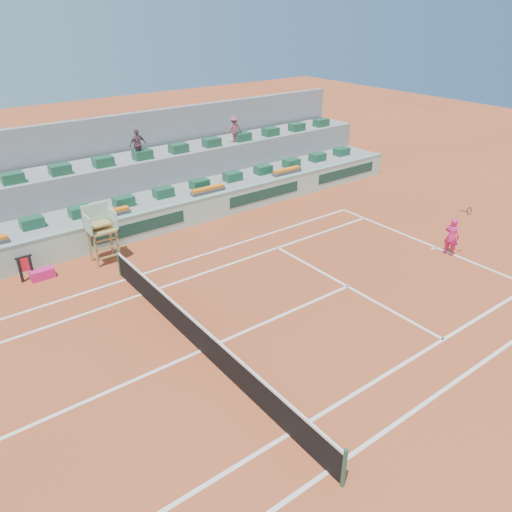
{
  "coord_description": "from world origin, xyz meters",
  "views": [
    {
      "loc": [
        -6.01,
        -10.74,
        9.48
      ],
      "look_at": [
        4.0,
        2.5,
        1.0
      ],
      "focal_mm": 35.0,
      "sensor_mm": 36.0,
      "label": 1
    }
  ],
  "objects": [
    {
      "name": "flower_planters",
      "position": [
        -1.5,
        9.0,
        1.33
      ],
      "size": [
        26.8,
        0.36,
        0.28
      ],
      "color": "#4D4D4D",
      "rests_on": "seating_tier_lower"
    },
    {
      "name": "umpire_chair",
      "position": [
        0.0,
        7.5,
        1.54
      ],
      "size": [
        1.1,
        0.9,
        2.4
      ],
      "color": "#A1793D",
      "rests_on": "ground"
    },
    {
      "name": "seat_row_lower",
      "position": [
        0.0,
        9.8,
        1.42
      ],
      "size": [
        32.9,
        0.6,
        0.44
      ],
      "color": "#1A5034",
      "rests_on": "seating_tier_lower"
    },
    {
      "name": "tennis_player",
      "position": [
        11.74,
        -0.7,
        0.83
      ],
      "size": [
        0.51,
        0.9,
        2.28
      ],
      "color": "#E21D72",
      "rests_on": "ground"
    },
    {
      "name": "spectator_mid",
      "position": [
        3.81,
        11.7,
        3.35
      ],
      "size": [
        0.91,
        0.47,
        1.49
      ],
      "primitive_type": "imported",
      "rotation": [
        0.0,
        0.0,
        3.26
      ],
      "color": "brown",
      "rests_on": "seating_tier_upper"
    },
    {
      "name": "tennis_net",
      "position": [
        0.0,
        0.0,
        0.53
      ],
      "size": [
        0.1,
        11.97,
        1.1
      ],
      "color": "black",
      "rests_on": "ground"
    },
    {
      "name": "spectator_right",
      "position": [
        9.5,
        11.74,
        3.3
      ],
      "size": [
        0.99,
        0.68,
        1.41
      ],
      "primitive_type": "imported",
      "rotation": [
        0.0,
        0.0,
        2.96
      ],
      "color": "#8E474F",
      "rests_on": "seating_tier_upper"
    },
    {
      "name": "seating_tier_lower",
      "position": [
        0.0,
        10.7,
        0.6
      ],
      "size": [
        36.0,
        4.0,
        1.2
      ],
      "primitive_type": "cube",
      "color": "gray",
      "rests_on": "ground"
    },
    {
      "name": "towel_rack",
      "position": [
        -2.98,
        7.67,
        0.6
      ],
      "size": [
        0.61,
        0.1,
        1.03
      ],
      "color": "black",
      "rests_on": "ground"
    },
    {
      "name": "advertising_hoarding",
      "position": [
        0.02,
        8.5,
        0.63
      ],
      "size": [
        36.0,
        0.34,
        1.26
      ],
      "color": "#A6D1B7",
      "rests_on": "ground"
    },
    {
      "name": "court_lines",
      "position": [
        0.0,
        0.0,
        0.01
      ],
      "size": [
        23.89,
        11.09,
        0.01
      ],
      "color": "white",
      "rests_on": "ground"
    },
    {
      "name": "stadium_back_wall",
      "position": [
        0.0,
        13.9,
        2.2
      ],
      "size": [
        36.0,
        0.4,
        4.4
      ],
      "primitive_type": "cube",
      "color": "gray",
      "rests_on": "ground"
    },
    {
      "name": "player_bag",
      "position": [
        -2.49,
        7.49,
        0.19
      ],
      "size": [
        0.87,
        0.39,
        0.39
      ],
      "primitive_type": "cube",
      "color": "#E21D72",
      "rests_on": "ground"
    },
    {
      "name": "ground",
      "position": [
        0.0,
        0.0,
        0.0
      ],
      "size": [
        90.0,
        90.0,
        0.0
      ],
      "primitive_type": "plane",
      "color": "#A4411F",
      "rests_on": "ground"
    },
    {
      "name": "seating_tier_upper",
      "position": [
        0.0,
        12.3,
        1.3
      ],
      "size": [
        36.0,
        2.4,
        2.6
      ],
      "primitive_type": "cube",
      "color": "gray",
      "rests_on": "ground"
    },
    {
      "name": "seat_row_upper",
      "position": [
        0.0,
        11.7,
        2.82
      ],
      "size": [
        32.9,
        0.6,
        0.44
      ],
      "color": "#1A5034",
      "rests_on": "seating_tier_upper"
    }
  ]
}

